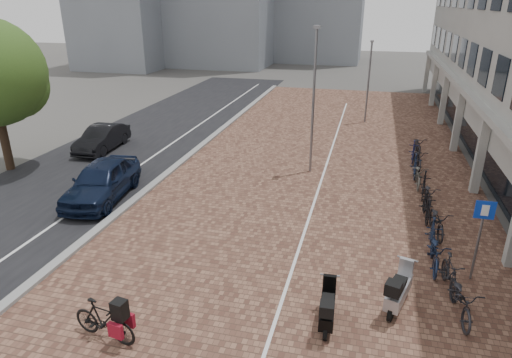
{
  "coord_description": "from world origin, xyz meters",
  "views": [
    {
      "loc": [
        4.07,
        -9.71,
        7.81
      ],
      "look_at": [
        0.0,
        6.0,
        1.3
      ],
      "focal_mm": 31.24,
      "sensor_mm": 36.0,
      "label": 1
    }
  ],
  "objects_px": {
    "scooter_mid": "(328,306)",
    "parking_sign": "(481,228)",
    "scooter_front": "(399,288)",
    "car_navy": "(102,181)",
    "hero_bike": "(104,320)",
    "car_dark": "(102,138)"
  },
  "relations": [
    {
      "from": "car_dark",
      "to": "scooter_mid",
      "type": "relative_size",
      "value": 2.52
    },
    {
      "from": "scooter_front",
      "to": "parking_sign",
      "type": "height_order",
      "value": "parking_sign"
    },
    {
      "from": "car_navy",
      "to": "hero_bike",
      "type": "xyz_separation_m",
      "value": [
        4.77,
        -7.48,
        -0.24
      ]
    },
    {
      "from": "car_dark",
      "to": "parking_sign",
      "type": "bearing_deg",
      "value": -28.62
    },
    {
      "from": "car_navy",
      "to": "scooter_mid",
      "type": "height_order",
      "value": "car_navy"
    },
    {
      "from": "parking_sign",
      "to": "scooter_mid",
      "type": "bearing_deg",
      "value": -143.12
    },
    {
      "from": "scooter_front",
      "to": "scooter_mid",
      "type": "relative_size",
      "value": 1.09
    },
    {
      "from": "car_dark",
      "to": "scooter_mid",
      "type": "height_order",
      "value": "car_dark"
    },
    {
      "from": "scooter_mid",
      "to": "parking_sign",
      "type": "distance_m",
      "value": 5.17
    },
    {
      "from": "car_navy",
      "to": "scooter_front",
      "type": "distance_m",
      "value": 12.58
    },
    {
      "from": "scooter_mid",
      "to": "parking_sign",
      "type": "xyz_separation_m",
      "value": [
        3.98,
        3.07,
        1.2
      ]
    },
    {
      "from": "hero_bike",
      "to": "scooter_front",
      "type": "relative_size",
      "value": 1.05
    },
    {
      "from": "scooter_front",
      "to": "scooter_mid",
      "type": "bearing_deg",
      "value": -130.6
    },
    {
      "from": "scooter_front",
      "to": "scooter_mid",
      "type": "distance_m",
      "value": 2.12
    },
    {
      "from": "scooter_front",
      "to": "car_dark",
      "type": "bearing_deg",
      "value": 162.96
    },
    {
      "from": "car_navy",
      "to": "scooter_front",
      "type": "bearing_deg",
      "value": -27.91
    },
    {
      "from": "car_navy",
      "to": "scooter_front",
      "type": "xyz_separation_m",
      "value": [
        11.78,
        -4.41,
        -0.2
      ]
    },
    {
      "from": "hero_bike",
      "to": "parking_sign",
      "type": "bearing_deg",
      "value": -52.34
    },
    {
      "from": "hero_bike",
      "to": "scooter_front",
      "type": "bearing_deg",
      "value": -57.1
    },
    {
      "from": "car_dark",
      "to": "hero_bike",
      "type": "distance_m",
      "value": 15.87
    },
    {
      "from": "car_navy",
      "to": "parking_sign",
      "type": "height_order",
      "value": "parking_sign"
    },
    {
      "from": "scooter_front",
      "to": "car_navy",
      "type": "bearing_deg",
      "value": 176.04
    }
  ]
}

